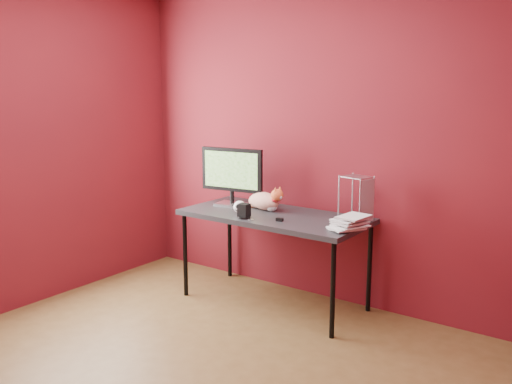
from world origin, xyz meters
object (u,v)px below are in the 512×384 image
Objects in this scene: desk at (274,220)px; speaker at (244,211)px; monitor at (232,174)px; cat at (264,201)px; skull_mug at (240,207)px; book_stack at (344,146)px.

speaker is (-0.11, -0.25, 0.10)m from desk.
monitor reaches higher than desk.
cat is 4.12× the size of skull_mug.
skull_mug is 0.17m from speaker.
speaker is at bearing -48.42° from monitor.
monitor reaches higher than skull_mug.
monitor is 0.48× the size of book_stack.
cat is 0.24m from skull_mug.
speaker reaches higher than desk.
cat is at bearing 95.40° from speaker.
monitor is at bearing 173.84° from desk.
speaker reaches higher than skull_mug.
desk is 0.90m from book_stack.
desk is 3.24× the size of cat.
cat is at bearing 170.05° from book_stack.
skull_mug is at bearing -148.43° from desk.
monitor is at bearing -161.04° from cat.
book_stack is at bearing -4.92° from desk.
speaker is 0.10× the size of book_stack.
cat is at bearing 151.78° from desk.
monitor is 0.52m from speaker.
skull_mug is (0.23, -0.20, -0.22)m from monitor.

